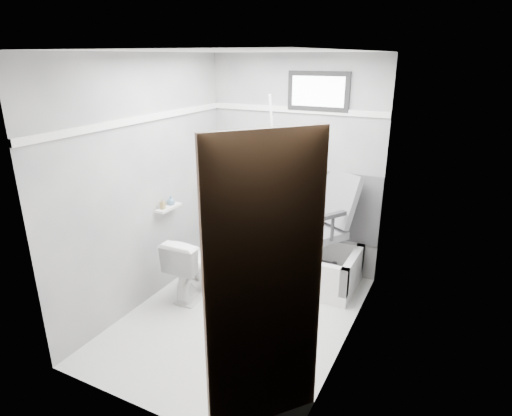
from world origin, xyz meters
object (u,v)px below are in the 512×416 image
Objects in this scene: bathtub at (289,261)px; soap_bottle_a at (162,204)px; door at (283,328)px; soap_bottle_b at (171,200)px; toilet at (194,265)px; office_chair at (314,225)px.

soap_bottle_a reaches higher than bathtub.
soap_bottle_b is at bearing 141.12° from door.
soap_bottle_a is (-1.92, 1.41, -0.03)m from door.
soap_bottle_a reaches higher than toilet.
soap_bottle_a is at bearing 4.66° from toilet.
toilet reaches higher than bathtub.
bathtub is 15.07× the size of soap_bottle_a.
door is at bearing -36.25° from soap_bottle_a.
soap_bottle_b is (-1.32, -0.69, 0.28)m from office_chair.
office_chair is at bearing 104.96° from door.
door is 19.79× the size of soap_bottle_b.
bathtub is 1.53m from soap_bottle_a.
soap_bottle_b is at bearing -19.80° from toilet.
toilet is at bearing -134.18° from bathtub.
soap_bottle_a is (-0.32, -0.04, 0.63)m from toilet.
office_chair is 11.21× the size of soap_bottle_a.
office_chair is 1.52m from soap_bottle_b.
soap_bottle_a is at bearing -142.92° from bathtub.
soap_bottle_b is at bearing 90.00° from soap_bottle_a.
soap_bottle_a is 0.14m from soap_bottle_b.
bathtub is 0.54m from office_chair.
toilet is 0.71m from soap_bottle_b.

